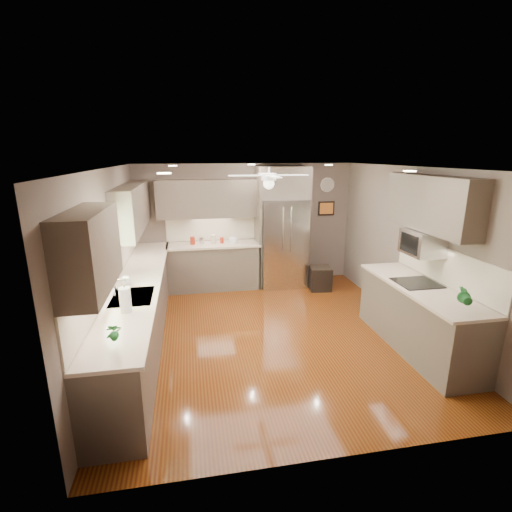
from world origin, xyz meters
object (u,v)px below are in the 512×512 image
object	(u,v)px
canister_b	(202,241)
soap_bottle	(126,279)
bowl	(233,242)
refrigerator	(282,229)
stool	(320,278)
paper_towel	(125,300)
canister_a	(193,241)
potted_plant_left	(112,332)
microwave	(422,243)
potted_plant_right	(465,297)
canister_c	(214,239)
canister_d	(222,240)

from	to	relation	value
canister_b	soap_bottle	distance (m)	2.53
canister_b	soap_bottle	size ratio (longest dim) A/B	0.79
bowl	refrigerator	distance (m)	1.04
stool	refrigerator	bearing A→B (deg)	147.71
paper_towel	canister_a	bearing A→B (deg)	75.80
potted_plant_left	paper_towel	xyz separation A→B (m)	(0.00, 0.79, 0.00)
soap_bottle	bowl	distance (m)	2.85
microwave	refrigerator	bearing A→B (deg)	116.09
canister_a	potted_plant_left	xyz separation A→B (m)	(-0.80, -3.96, 0.06)
paper_towel	canister_b	bearing A→B (deg)	72.89
potted_plant_left	soap_bottle	bearing A→B (deg)	94.35
canister_b	bowl	size ratio (longest dim) A/B	0.72
canister_a	soap_bottle	world-z (taller)	soap_bottle
potted_plant_left	bowl	size ratio (longest dim) A/B	1.40
microwave	bowl	bearing A→B (deg)	130.72
potted_plant_right	bowl	xyz separation A→B (m)	(-2.21, 3.80, -0.14)
canister_c	bowl	size ratio (longest dim) A/B	0.87
canister_d	bowl	bearing A→B (deg)	-8.26
stool	potted_plant_left	bearing A→B (deg)	-133.64
potted_plant_left	refrigerator	xyz separation A→B (m)	(2.63, 3.93, 0.11)
potted_plant_right	refrigerator	xyz separation A→B (m)	(-1.20, 3.78, 0.08)
soap_bottle	potted_plant_right	distance (m)	4.25
canister_d	refrigerator	xyz separation A→B (m)	(1.25, -0.05, 0.19)
soap_bottle	canister_b	bearing A→B (deg)	64.01
canister_b	canister_c	bearing A→B (deg)	-0.90
soap_bottle	stool	xyz separation A→B (m)	(3.46, 1.79, -0.79)
microwave	canister_a	bearing A→B (deg)	139.00
canister_a	bowl	distance (m)	0.81
canister_d	stool	xyz separation A→B (m)	(1.95, -0.49, -0.76)
potted_plant_left	canister_d	bearing A→B (deg)	70.81
canister_a	stool	distance (m)	2.69
potted_plant_right	paper_towel	xyz separation A→B (m)	(-3.83, 0.64, -0.02)
refrigerator	stool	bearing A→B (deg)	-32.29
stool	potted_plant_right	bearing A→B (deg)	-81.45
canister_c	paper_towel	bearing A→B (deg)	-111.00
canister_d	microwave	size ratio (longest dim) A/B	0.21
canister_a	canister_c	xyz separation A→B (m)	(0.42, 0.01, 0.01)
potted_plant_left	stool	size ratio (longest dim) A/B	0.57
canister_a	paper_towel	distance (m)	3.28
canister_a	bowl	world-z (taller)	canister_a
refrigerator	stool	xyz separation A→B (m)	(0.70, -0.44, -0.95)
soap_bottle	stool	distance (m)	3.98
refrigerator	soap_bottle	bearing A→B (deg)	-141.04
microwave	stool	distance (m)	2.66
soap_bottle	bowl	size ratio (longest dim) A/B	0.91
potted_plant_left	refrigerator	distance (m)	4.73
soap_bottle	bowl	world-z (taller)	soap_bottle
bowl	stool	xyz separation A→B (m)	(1.71, -0.45, -0.73)
soap_bottle	refrigerator	xyz separation A→B (m)	(2.76, 2.23, 0.16)
soap_bottle	refrigerator	bearing A→B (deg)	38.96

